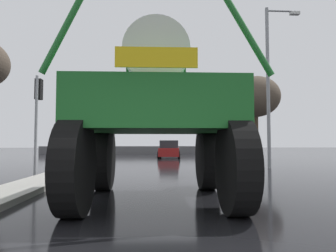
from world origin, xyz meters
TOP-DOWN VIEW (x-y plane):
  - ground_plane at (0.00, 18.00)m, footprint 120.00×120.00m
  - median_island at (-3.29, 6.63)m, footprint 1.33×7.27m
  - oversize_sprayer at (0.37, 4.46)m, footprint 4.28×5.01m
  - sedan_ahead at (1.91, 23.92)m, footprint 2.17×4.24m
  - traffic_signal_near_left at (-4.31, 9.84)m, footprint 0.24×0.54m
  - traffic_signal_near_right at (3.47, 9.84)m, footprint 0.24×0.54m
  - streetlight_near_right at (6.59, 12.90)m, footprint 1.88×0.24m
  - bare_tree_right at (8.59, 20.81)m, footprint 3.79×3.79m
  - roadside_barrier at (0.00, 33.51)m, footprint 25.30×0.24m

SIDE VIEW (x-z plane):
  - ground_plane at x=0.00m, z-range 0.00..0.00m
  - median_island at x=-3.29m, z-range 0.00..0.15m
  - roadside_barrier at x=0.00m, z-range 0.00..0.90m
  - sedan_ahead at x=1.91m, z-range -0.05..1.47m
  - oversize_sprayer at x=0.37m, z-range -0.34..4.32m
  - traffic_signal_near_right at x=3.47m, z-range 0.88..4.71m
  - traffic_signal_near_left at x=-4.31m, z-range 0.92..4.95m
  - streetlight_near_right at x=6.59m, z-range 0.45..9.00m
  - bare_tree_right at x=8.59m, z-range 1.65..8.24m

